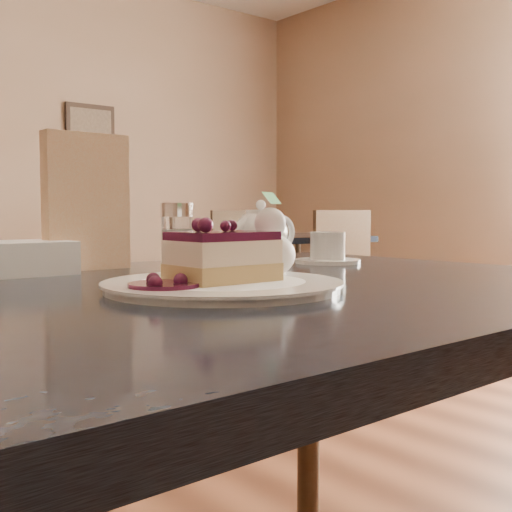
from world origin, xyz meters
TOP-DOWN VIEW (x-y plane):
  - main_table at (-0.18, 0.37)m, footprint 1.35×0.91m
  - dessert_plate at (-0.18, 0.32)m, footprint 0.31×0.31m
  - cheesecake_slice at (-0.18, 0.32)m, footprint 0.13×0.10m
  - whipped_cream at (-0.09, 0.33)m, footprint 0.07×0.07m
  - berry_sauce at (-0.28, 0.31)m, footprint 0.09×0.09m
  - tea_set at (0.23, 0.70)m, footprint 0.20×0.31m
  - menu_card at (-0.19, 0.72)m, footprint 0.16×0.04m
  - sugar_shaker at (0.01, 0.74)m, footprint 0.07×0.07m
  - napkin_stack at (-0.30, 0.71)m, footprint 0.14×0.14m
  - bg_table_far_right at (2.39, 3.05)m, footprint 1.18×1.86m

SIDE VIEW (x-z plane):
  - bg_table_far_right at x=2.39m, z-range -0.55..0.69m
  - main_table at x=-0.18m, z-range 0.33..1.16m
  - dessert_plate at x=-0.18m, z-range 0.83..0.84m
  - berry_sauce at x=-0.28m, z-range 0.84..0.85m
  - napkin_stack at x=-0.30m, z-range 0.83..0.89m
  - whipped_cream at x=-0.09m, z-range 0.84..0.91m
  - cheesecake_slice at x=-0.18m, z-range 0.84..0.91m
  - tea_set at x=0.23m, z-range 0.82..0.94m
  - sugar_shaker at x=0.01m, z-range 0.83..0.96m
  - menu_card at x=-0.19m, z-range 0.83..1.08m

